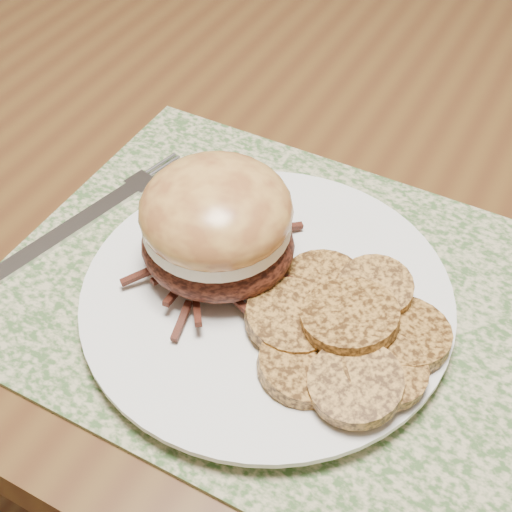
{
  "coord_description": "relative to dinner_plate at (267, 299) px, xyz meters",
  "views": [
    {
      "loc": [
        -0.05,
        -0.56,
        1.17
      ],
      "look_at": [
        -0.22,
        -0.24,
        0.79
      ],
      "focal_mm": 50.0,
      "sensor_mm": 36.0,
      "label": 1
    }
  ],
  "objects": [
    {
      "name": "fork",
      "position": [
        -0.17,
        0.02,
        -0.01
      ],
      "size": [
        0.07,
        0.2,
        0.0
      ],
      "rotation": [
        0.0,
        0.0,
        -0.24
      ],
      "color": "silver",
      "rests_on": "placemat"
    },
    {
      "name": "roasted_potatoes",
      "position": [
        0.07,
        -0.01,
        0.02
      ],
      "size": [
        0.16,
        0.16,
        0.04
      ],
      "color": "#B07933",
      "rests_on": "dinner_plate"
    },
    {
      "name": "placemat",
      "position": [
        0.02,
        0.02,
        -0.01
      ],
      "size": [
        0.45,
        0.33,
        0.0
      ],
      "primitive_type": "cube",
      "color": "#426232",
      "rests_on": "dining_table"
    },
    {
      "name": "pork_sandwich",
      "position": [
        -0.04,
        0.01,
        0.05
      ],
      "size": [
        0.13,
        0.13,
        0.09
      ],
      "rotation": [
        0.0,
        0.0,
        0.2
      ],
      "color": "black",
      "rests_on": "dinner_plate"
    },
    {
      "name": "dinner_plate",
      "position": [
        0.0,
        0.0,
        0.0
      ],
      "size": [
        0.26,
        0.26,
        0.02
      ],
      "primitive_type": "cylinder",
      "color": "white",
      "rests_on": "placemat"
    }
  ]
}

